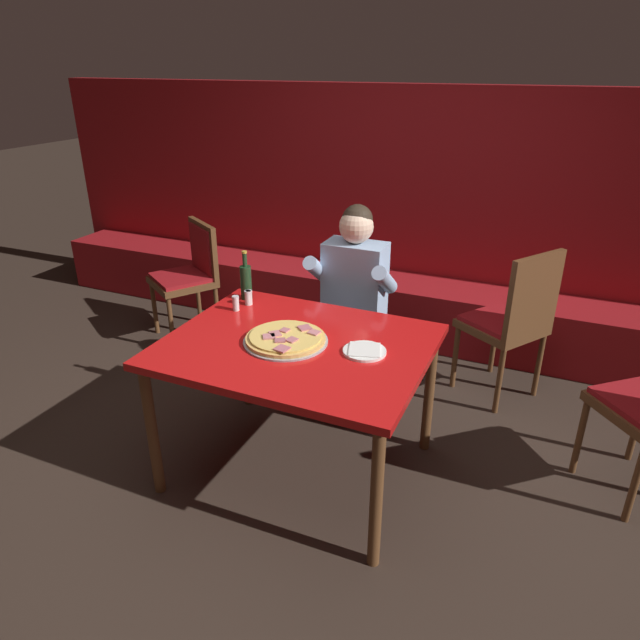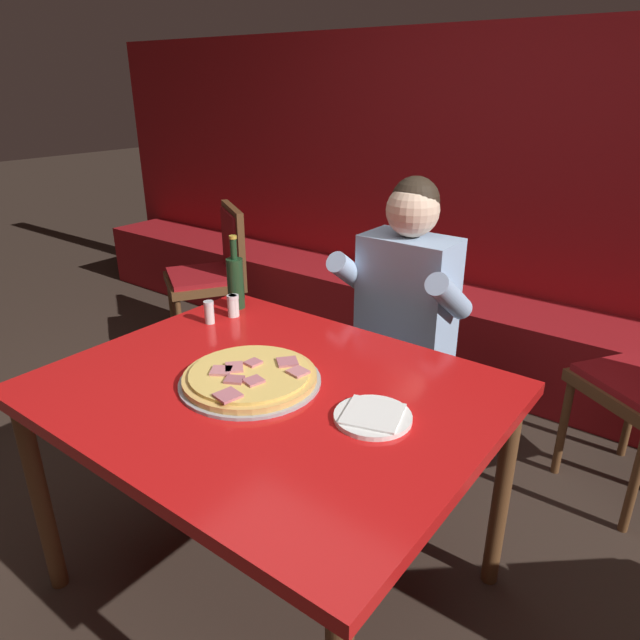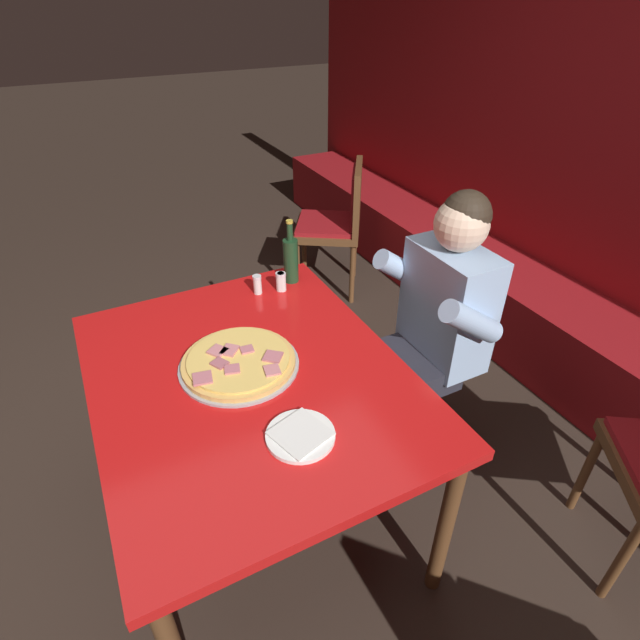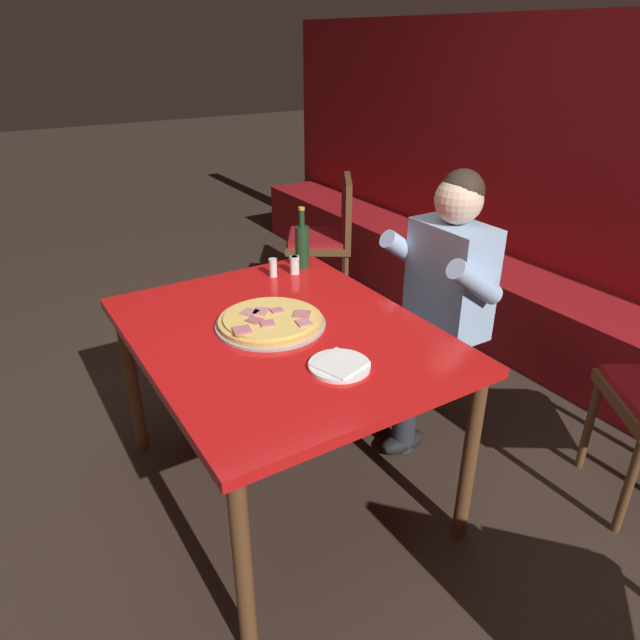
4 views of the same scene
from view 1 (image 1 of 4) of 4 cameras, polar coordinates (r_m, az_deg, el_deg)
ground_plane at (r=3.27m, az=-2.09°, el=-14.48°), size 24.00×24.00×0.00m
booth_wall_panel at (r=4.73m, az=9.48°, el=10.70°), size 6.80×0.16×1.90m
booth_bench at (r=4.66m, az=7.84°, el=1.25°), size 6.46×0.48×0.46m
main_dining_table at (r=2.88m, az=-2.30°, el=-3.64°), size 1.30×1.04×0.78m
pizza at (r=2.85m, az=-3.45°, el=-1.88°), size 0.42×0.42×0.05m
plate_white_paper at (r=2.75m, az=4.48°, el=-3.11°), size 0.21×0.21×0.02m
beer_bottle at (r=3.36m, az=-7.42°, el=3.89°), size 0.07×0.07×0.29m
shaker_red_pepper_flakes at (r=3.29m, az=-7.21°, el=2.15°), size 0.04×0.04×0.09m
shaker_parmesan at (r=3.30m, az=-7.10°, el=2.19°), size 0.04×0.04×0.09m
shaker_black_pepper at (r=3.23m, az=-8.42°, el=1.60°), size 0.04×0.04×0.09m
diner_seated_blue_shirt at (r=3.56m, az=2.99°, el=2.18°), size 0.53×0.53×1.27m
dining_chair_by_booth at (r=3.79m, az=18.83°, el=0.41°), size 0.61×0.61×1.02m
dining_chair_near_left at (r=4.62m, az=-12.83°, el=4.83°), size 0.61×0.61×0.92m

